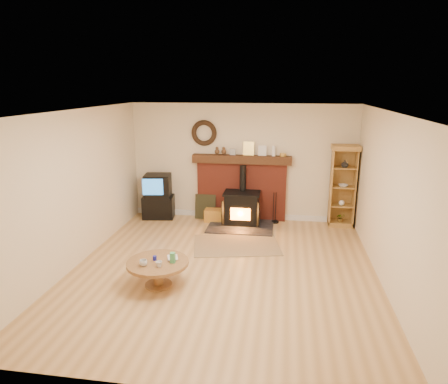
% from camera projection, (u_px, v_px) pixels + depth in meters
% --- Properties ---
extents(ground, '(5.50, 5.50, 0.00)m').
position_uv_depth(ground, '(223.00, 270.00, 6.66)').
color(ground, '#B2834A').
rests_on(ground, ground).
extents(room_shell, '(5.02, 5.52, 2.61)m').
position_uv_depth(room_shell, '(223.00, 168.00, 6.30)').
color(room_shell, beige).
rests_on(room_shell, ground).
extents(chimney_breast, '(2.20, 0.22, 1.78)m').
position_uv_depth(chimney_breast, '(241.00, 185.00, 8.99)').
color(chimney_breast, maroon).
rests_on(chimney_breast, ground).
extents(wood_stove, '(1.40, 1.00, 1.29)m').
position_uv_depth(wood_stove, '(242.00, 209.00, 8.72)').
color(wood_stove, black).
rests_on(wood_stove, ground).
extents(area_rug, '(1.81, 1.42, 0.01)m').
position_uv_depth(area_rug, '(236.00, 245.00, 7.68)').
color(area_rug, brown).
rests_on(area_rug, ground).
extents(tv_unit, '(0.76, 0.57, 1.02)m').
position_uv_depth(tv_unit, '(158.00, 197.00, 9.16)').
color(tv_unit, black).
rests_on(tv_unit, ground).
extents(curio_cabinet, '(0.57, 0.41, 1.77)m').
position_uv_depth(curio_cabinet, '(343.00, 186.00, 8.54)').
color(curio_cabinet, olive).
rests_on(curio_cabinet, ground).
extents(firelog_box, '(0.45, 0.28, 0.28)m').
position_uv_depth(firelog_box, '(215.00, 215.00, 8.99)').
color(firelog_box, gold).
rests_on(firelog_box, ground).
extents(leaning_painting, '(0.47, 0.13, 0.56)m').
position_uv_depth(leaning_painting, '(205.00, 207.00, 9.13)').
color(leaning_painting, black).
rests_on(leaning_painting, ground).
extents(fire_tools, '(0.16, 0.16, 0.70)m').
position_uv_depth(fire_tools, '(275.00, 218.00, 8.90)').
color(fire_tools, black).
rests_on(fire_tools, ground).
extents(coffee_table, '(0.94, 0.94, 0.56)m').
position_uv_depth(coffee_table, '(158.00, 266.00, 6.05)').
color(coffee_table, brown).
rests_on(coffee_table, ground).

